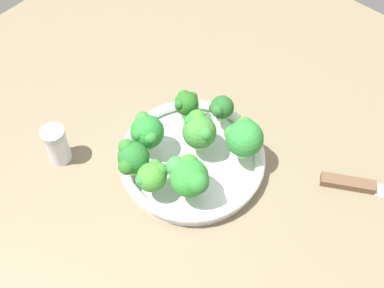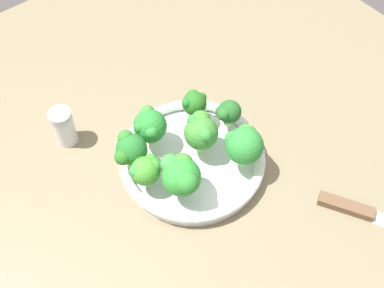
{
  "view_description": "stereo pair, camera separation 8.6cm",
  "coord_description": "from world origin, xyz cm",
  "px_view_note": "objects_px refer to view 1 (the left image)",
  "views": [
    {
      "loc": [
        -29.89,
        34.04,
        76.17
      ],
      "look_at": [
        3.41,
        -3.74,
        6.35
      ],
      "focal_mm": 46.24,
      "sensor_mm": 36.0,
      "label": 1
    },
    {
      "loc": [
        -35.83,
        27.83,
        76.17
      ],
      "look_at": [
        3.41,
        -3.74,
        6.35
      ],
      "focal_mm": 46.24,
      "sensor_mm": 36.0,
      "label": 2
    }
  ],
  "objects_px": {
    "broccoli_floret_5": "(147,132)",
    "broccoli_floret_2": "(152,176)",
    "broccoli_floret_7": "(220,108)",
    "bowl": "(192,159)",
    "broccoli_floret_0": "(189,176)",
    "broccoli_floret_3": "(244,137)",
    "broccoli_floret_6": "(132,158)",
    "broccoli_floret_1": "(186,103)",
    "knife": "(375,188)",
    "broccoli_floret_4": "(199,130)",
    "pepper_shaker": "(57,145)"
  },
  "relations": [
    {
      "from": "bowl",
      "to": "broccoli_floret_6",
      "type": "height_order",
      "value": "broccoli_floret_6"
    },
    {
      "from": "bowl",
      "to": "broccoli_floret_7",
      "type": "relative_size",
      "value": 4.99
    },
    {
      "from": "broccoli_floret_1",
      "to": "knife",
      "type": "xyz_separation_m",
      "value": [
        -0.34,
        -0.12,
        -0.07
      ]
    },
    {
      "from": "broccoli_floret_0",
      "to": "broccoli_floret_1",
      "type": "distance_m",
      "value": 0.16
    },
    {
      "from": "bowl",
      "to": "knife",
      "type": "bearing_deg",
      "value": -148.21
    },
    {
      "from": "broccoli_floret_3",
      "to": "pepper_shaker",
      "type": "relative_size",
      "value": 0.98
    },
    {
      "from": "broccoli_floret_3",
      "to": "broccoli_floret_4",
      "type": "xyz_separation_m",
      "value": [
        0.07,
        0.04,
        -0.0
      ]
    },
    {
      "from": "broccoli_floret_6",
      "to": "broccoli_floret_5",
      "type": "bearing_deg",
      "value": -69.72
    },
    {
      "from": "broccoli_floret_0",
      "to": "broccoli_floret_7",
      "type": "relative_size",
      "value": 1.59
    },
    {
      "from": "bowl",
      "to": "broccoli_floret_2",
      "type": "height_order",
      "value": "broccoli_floret_2"
    },
    {
      "from": "broccoli_floret_5",
      "to": "pepper_shaker",
      "type": "xyz_separation_m",
      "value": [
        0.12,
        0.11,
        -0.03
      ]
    },
    {
      "from": "broccoli_floret_3",
      "to": "broccoli_floret_6",
      "type": "xyz_separation_m",
      "value": [
        0.12,
        0.16,
        -0.01
      ]
    },
    {
      "from": "broccoli_floret_5",
      "to": "broccoli_floret_7",
      "type": "distance_m",
      "value": 0.15
    },
    {
      "from": "knife",
      "to": "broccoli_floret_1",
      "type": "bearing_deg",
      "value": 18.68
    },
    {
      "from": "broccoli_floret_2",
      "to": "broccoli_floret_4",
      "type": "height_order",
      "value": "broccoli_floret_4"
    },
    {
      "from": "broccoli_floret_4",
      "to": "broccoli_floret_3",
      "type": "bearing_deg",
      "value": -150.66
    },
    {
      "from": "bowl",
      "to": "broccoli_floret_1",
      "type": "height_order",
      "value": "broccoli_floret_1"
    },
    {
      "from": "broccoli_floret_4",
      "to": "broccoli_floret_7",
      "type": "xyz_separation_m",
      "value": [
        0.01,
        -0.07,
        -0.01
      ]
    },
    {
      "from": "broccoli_floret_3",
      "to": "broccoli_floret_6",
      "type": "bearing_deg",
      "value": 53.46
    },
    {
      "from": "broccoli_floret_4",
      "to": "broccoli_floret_7",
      "type": "distance_m",
      "value": 0.07
    },
    {
      "from": "broccoli_floret_1",
      "to": "knife",
      "type": "relative_size",
      "value": 0.26
    },
    {
      "from": "broccoli_floret_0",
      "to": "broccoli_floret_4",
      "type": "xyz_separation_m",
      "value": [
        0.05,
        -0.08,
        -0.0
      ]
    },
    {
      "from": "pepper_shaker",
      "to": "broccoli_floret_7",
      "type": "bearing_deg",
      "value": -126.3
    },
    {
      "from": "broccoli_floret_1",
      "to": "broccoli_floret_3",
      "type": "bearing_deg",
      "value": -177.83
    },
    {
      "from": "broccoli_floret_1",
      "to": "pepper_shaker",
      "type": "distance_m",
      "value": 0.25
    },
    {
      "from": "broccoli_floret_2",
      "to": "broccoli_floret_5",
      "type": "xyz_separation_m",
      "value": [
        0.07,
        -0.06,
        0.01
      ]
    },
    {
      "from": "broccoli_floret_0",
      "to": "broccoli_floret_2",
      "type": "distance_m",
      "value": 0.06
    },
    {
      "from": "bowl",
      "to": "broccoli_floret_5",
      "type": "relative_size",
      "value": 3.81
    },
    {
      "from": "bowl",
      "to": "broccoli_floret_7",
      "type": "xyz_separation_m",
      "value": [
        0.01,
        -0.09,
        0.05
      ]
    },
    {
      "from": "broccoli_floret_2",
      "to": "bowl",
      "type": "bearing_deg",
      "value": -92.29
    },
    {
      "from": "bowl",
      "to": "broccoli_floret_4",
      "type": "bearing_deg",
      "value": -79.78
    },
    {
      "from": "bowl",
      "to": "broccoli_floret_5",
      "type": "height_order",
      "value": "broccoli_floret_5"
    },
    {
      "from": "broccoli_floret_4",
      "to": "knife",
      "type": "xyz_separation_m",
      "value": [
        -0.28,
        -0.15,
        -0.07
      ]
    },
    {
      "from": "broccoli_floret_1",
      "to": "broccoli_floret_5",
      "type": "xyz_separation_m",
      "value": [
        0.01,
        0.1,
        0.0
      ]
    },
    {
      "from": "broccoli_floret_7",
      "to": "pepper_shaker",
      "type": "relative_size",
      "value": 0.67
    },
    {
      "from": "bowl",
      "to": "broccoli_floret_5",
      "type": "distance_m",
      "value": 0.1
    },
    {
      "from": "bowl",
      "to": "knife",
      "type": "distance_m",
      "value": 0.33
    },
    {
      "from": "broccoli_floret_3",
      "to": "broccoli_floret_7",
      "type": "bearing_deg",
      "value": -22.49
    },
    {
      "from": "broccoli_floret_0",
      "to": "broccoli_floret_2",
      "type": "height_order",
      "value": "broccoli_floret_0"
    },
    {
      "from": "broccoli_floret_4",
      "to": "knife",
      "type": "relative_size",
      "value": 0.3
    },
    {
      "from": "broccoli_floret_2",
      "to": "knife",
      "type": "relative_size",
      "value": 0.24
    },
    {
      "from": "broccoli_floret_7",
      "to": "knife",
      "type": "relative_size",
      "value": 0.22
    },
    {
      "from": "broccoli_floret_1",
      "to": "broccoli_floret_2",
      "type": "xyz_separation_m",
      "value": [
        -0.06,
        0.15,
        -0.0
      ]
    },
    {
      "from": "broccoli_floret_4",
      "to": "pepper_shaker",
      "type": "xyz_separation_m",
      "value": [
        0.19,
        0.17,
        -0.04
      ]
    },
    {
      "from": "broccoli_floret_1",
      "to": "broccoli_floret_4",
      "type": "distance_m",
      "value": 0.07
    },
    {
      "from": "broccoli_floret_7",
      "to": "bowl",
      "type": "bearing_deg",
      "value": 98.16
    },
    {
      "from": "broccoli_floret_6",
      "to": "pepper_shaker",
      "type": "relative_size",
      "value": 0.86
    },
    {
      "from": "broccoli_floret_2",
      "to": "pepper_shaker",
      "type": "relative_size",
      "value": 0.74
    },
    {
      "from": "broccoli_floret_6",
      "to": "broccoli_floret_7",
      "type": "height_order",
      "value": "broccoli_floret_6"
    },
    {
      "from": "broccoli_floret_5",
      "to": "broccoli_floret_2",
      "type": "bearing_deg",
      "value": 140.05
    }
  ]
}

